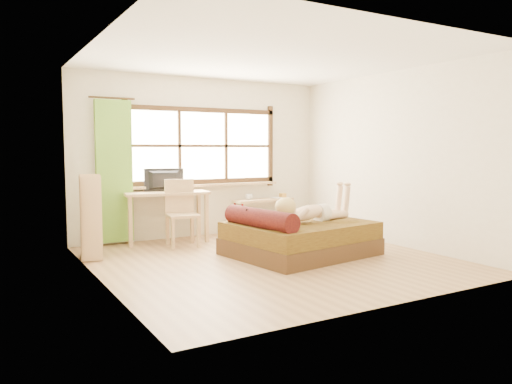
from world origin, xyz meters
TOP-DOWN VIEW (x-y plane):
  - floor at (0.00, 0.00)m, footprint 4.50×4.50m
  - ceiling at (0.00, 0.00)m, footprint 4.50×4.50m
  - wall_back at (0.00, 2.25)m, footprint 4.50×0.00m
  - wall_front at (0.00, -2.25)m, footprint 4.50×0.00m
  - wall_left at (-2.25, 0.00)m, footprint 0.00×4.50m
  - wall_right at (2.25, 0.00)m, footprint 0.00×4.50m
  - window at (0.00, 2.22)m, footprint 2.80×0.16m
  - curtain at (-1.55, 2.13)m, footprint 0.55×0.10m
  - bed at (0.50, 0.09)m, footprint 2.07×1.76m
  - woman at (0.69, 0.05)m, footprint 1.35×0.56m
  - kitten at (-0.18, 0.20)m, footprint 0.29×0.15m
  - desk at (-0.78, 1.95)m, footprint 1.38×0.78m
  - monitor at (-0.78, 2.00)m, footprint 0.64×0.17m
  - chair at (-0.67, 1.59)m, footprint 0.52×0.52m
  - pipe_shelf at (1.12, 2.07)m, footprint 1.21×0.42m
  - cup at (0.81, 2.07)m, footprint 0.14×0.14m
  - book at (1.31, 2.07)m, footprint 0.17×0.22m
  - bookshelf at (-2.08, 1.33)m, footprint 0.37×0.54m

SIDE VIEW (x-z plane):
  - floor at x=0.00m, z-range 0.00..0.00m
  - bed at x=0.50m, z-range -0.10..0.61m
  - pipe_shelf at x=1.12m, z-range 0.10..0.77m
  - chair at x=-0.67m, z-range 0.06..1.08m
  - bookshelf at x=-2.08m, z-range 0.01..1.15m
  - kitten at x=-0.18m, z-range 0.47..0.69m
  - book at x=1.31m, z-range 0.59..0.61m
  - cup at x=0.81m, z-range 0.59..0.69m
  - desk at x=-0.78m, z-range 0.30..1.12m
  - woman at x=0.69m, z-range 0.47..1.03m
  - monitor at x=-0.78m, z-range 0.82..1.19m
  - curtain at x=-1.55m, z-range 0.05..2.25m
  - wall_back at x=0.00m, z-range -0.90..3.60m
  - wall_front at x=0.00m, z-range -0.90..3.60m
  - wall_left at x=-2.25m, z-range -0.90..3.60m
  - wall_right at x=2.25m, z-range -0.90..3.60m
  - window at x=0.00m, z-range 0.78..2.24m
  - ceiling at x=0.00m, z-range 2.70..2.70m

